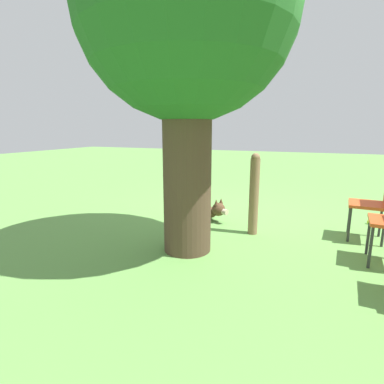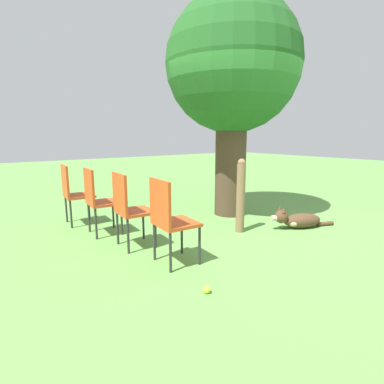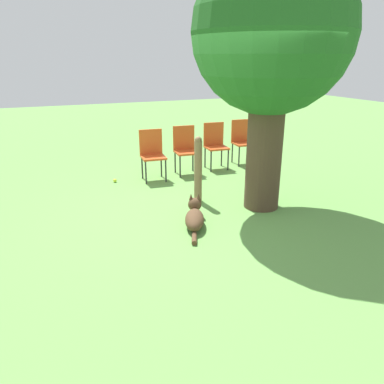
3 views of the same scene
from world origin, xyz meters
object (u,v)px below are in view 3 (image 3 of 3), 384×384
at_px(red_chair_0, 152,151).
at_px(red_chair_3, 242,139).
at_px(red_chair_2, 215,143).
at_px(fence_post, 198,169).
at_px(red_chair_1, 185,147).
at_px(oak_tree, 272,38).
at_px(dog, 195,217).
at_px(tennis_ball, 115,180).

bearing_deg(red_chair_0, red_chair_3, 104.56).
bearing_deg(red_chair_2, red_chair_3, 104.56).
height_order(fence_post, red_chair_0, fence_post).
bearing_deg(red_chair_0, red_chair_1, 104.56).
bearing_deg(oak_tree, dog, -79.32).
bearing_deg(fence_post, tennis_ball, -145.34).
bearing_deg(red_chair_2, tennis_ball, -80.73).
distance_m(red_chair_0, red_chair_1, 0.74).
relative_size(oak_tree, red_chair_2, 3.86).
bearing_deg(oak_tree, red_chair_0, -150.61).
bearing_deg(red_chair_1, tennis_ball, -83.41).
height_order(fence_post, red_chair_3, fence_post).
height_order(red_chair_0, red_chair_1, same).
relative_size(oak_tree, dog, 3.64).
xyz_separation_m(oak_tree, tennis_ball, (-2.11, -1.88, -2.45)).
distance_m(oak_tree, red_chair_2, 3.01).
height_order(oak_tree, tennis_ball, oak_tree).
bearing_deg(fence_post, oak_tree, 54.22).
bearing_deg(red_chair_2, red_chair_1, -75.44).
bearing_deg(tennis_ball, red_chair_1, 91.74).
distance_m(red_chair_1, red_chair_2, 0.74).
relative_size(red_chair_0, red_chair_3, 1.00).
height_order(dog, fence_post, fence_post).
xyz_separation_m(oak_tree, red_chair_0, (-2.03, -1.15, -1.94)).
distance_m(dog, red_chair_3, 3.52).
height_order(red_chair_1, tennis_ball, red_chair_1).
distance_m(dog, red_chair_2, 2.99).
distance_m(oak_tree, fence_post, 2.19).
relative_size(oak_tree, red_chair_0, 3.86).
bearing_deg(dog, red_chair_3, -17.10).
xyz_separation_m(red_chair_1, red_chair_2, (-0.12, 0.73, 0.00)).
xyz_separation_m(red_chair_2, red_chair_3, (-0.12, 0.73, 0.00)).
xyz_separation_m(dog, tennis_ball, (-2.35, -0.63, -0.09)).
distance_m(dog, tennis_ball, 2.44).
bearing_deg(tennis_ball, red_chair_3, 95.75).
xyz_separation_m(red_chair_1, red_chair_3, (-0.25, 1.46, 0.00)).
distance_m(oak_tree, red_chair_1, 2.93).
bearing_deg(red_chair_1, fence_post, -9.79).
distance_m(red_chair_2, red_chair_3, 0.74).
xyz_separation_m(fence_post, red_chair_3, (-1.81, 1.86, 0.00)).
bearing_deg(red_chair_3, red_chair_1, -75.44).
distance_m(fence_post, red_chair_3, 2.60).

